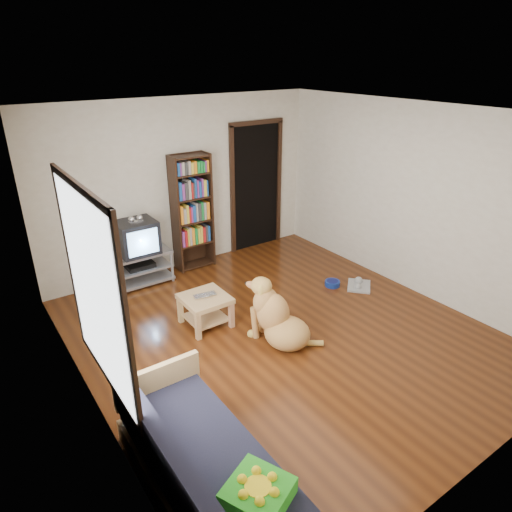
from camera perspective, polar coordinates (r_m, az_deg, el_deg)
ground at (r=5.70m, az=3.23°, el=-9.58°), size 5.00×5.00×0.00m
ceiling at (r=4.78m, az=3.99°, el=17.34°), size 5.00×5.00×0.00m
wall_back at (r=7.12m, az=-9.13°, el=8.69°), size 4.50×0.00×4.50m
wall_front at (r=3.71m, az=28.60°, el=-9.34°), size 4.50×0.00×4.50m
wall_left at (r=4.20m, az=-21.36°, el=-3.98°), size 0.00×5.00×5.00m
wall_right at (r=6.66m, az=19.05°, el=6.60°), size 0.00×5.00×5.00m
green_cushion at (r=3.41m, az=0.24°, el=-27.53°), size 0.53×0.53×0.13m
laptop at (r=5.66m, az=-6.27°, el=-5.09°), size 0.30×0.22×0.02m
dog_bowl at (r=6.83m, az=9.52°, el=-3.39°), size 0.22×0.22×0.08m
grey_rag at (r=6.89m, az=12.75°, el=-3.67°), size 0.51×0.51×0.03m
window at (r=3.68m, az=-19.54°, el=-4.26°), size 0.03×1.46×1.70m
doorway at (r=7.81m, az=0.00°, el=9.00°), size 1.03×0.05×2.19m
tv_stand at (r=6.93m, az=-14.30°, el=-1.32°), size 0.90×0.45×0.50m
crt_tv at (r=6.76m, az=-14.78°, el=2.37°), size 0.55×0.52×0.58m
bookshelf at (r=7.09m, az=-8.04°, el=6.17°), size 0.60×0.30×1.80m
sofa at (r=3.87m, az=-6.96°, el=-24.65°), size 0.80×1.80×0.80m
coffee_table at (r=5.75m, az=-6.36°, el=-6.10°), size 0.55×0.55×0.40m
dog at (r=5.40m, az=2.66°, el=-7.90°), size 0.69×0.91×0.81m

